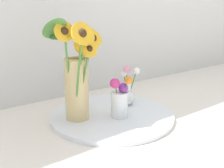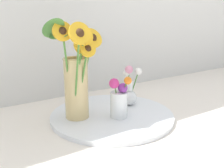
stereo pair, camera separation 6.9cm
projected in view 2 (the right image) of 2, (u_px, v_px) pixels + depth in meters
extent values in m
plane|color=silver|center=(127.00, 122.00, 1.04)|extent=(6.00, 6.00, 0.00)
cylinder|color=silver|center=(112.00, 115.00, 1.08)|extent=(0.50, 0.50, 0.02)
cylinder|color=#D1B77A|center=(76.00, 89.00, 1.02)|extent=(0.09, 0.09, 0.23)
torus|color=#D1B77A|center=(75.00, 59.00, 0.98)|extent=(0.10, 0.10, 0.01)
cylinder|color=#4C8438|center=(77.00, 77.00, 1.01)|extent=(0.06, 0.01, 0.23)
cylinder|color=gold|center=(83.00, 46.00, 0.99)|extent=(0.09, 0.05, 0.09)
sphere|color=#382314|center=(83.00, 46.00, 0.99)|extent=(0.03, 0.03, 0.03)
cylinder|color=#4C8438|center=(77.00, 76.00, 0.94)|extent=(0.01, 0.07, 0.30)
cylinder|color=gold|center=(79.00, 33.00, 0.87)|extent=(0.08, 0.04, 0.08)
sphere|color=#382314|center=(79.00, 33.00, 0.87)|extent=(0.03, 0.03, 0.03)
cylinder|color=#4C8438|center=(82.00, 82.00, 0.97)|extent=(0.04, 0.05, 0.24)
cylinder|color=gold|center=(88.00, 49.00, 0.93)|extent=(0.07, 0.03, 0.07)
sphere|color=#382314|center=(88.00, 49.00, 0.93)|extent=(0.03, 0.03, 0.03)
cylinder|color=#4C8438|center=(78.00, 71.00, 0.96)|extent=(0.03, 0.08, 0.25)
cylinder|color=gold|center=(84.00, 36.00, 0.90)|extent=(0.07, 0.03, 0.07)
sphere|color=#382314|center=(84.00, 36.00, 0.90)|extent=(0.03, 0.03, 0.03)
cylinder|color=#4C8438|center=(67.00, 70.00, 0.96)|extent=(0.05, 0.07, 0.27)
cylinder|color=gold|center=(62.00, 31.00, 0.88)|extent=(0.08, 0.04, 0.08)
sphere|color=#382314|center=(62.00, 31.00, 0.88)|extent=(0.03, 0.03, 0.03)
cylinder|color=#4C8438|center=(86.00, 70.00, 1.01)|extent=(0.07, 0.01, 0.24)
cylinder|color=gold|center=(92.00, 38.00, 1.00)|extent=(0.10, 0.06, 0.09)
sphere|color=#382314|center=(92.00, 38.00, 1.00)|extent=(0.03, 0.03, 0.03)
ellipsoid|color=#477F38|center=(58.00, 36.00, 0.91)|extent=(0.07, 0.11, 0.04)
ellipsoid|color=#477F38|center=(53.00, 29.00, 0.90)|extent=(0.07, 0.14, 0.10)
cylinder|color=white|center=(119.00, 105.00, 1.03)|extent=(0.07, 0.07, 0.10)
cylinder|color=#4C8438|center=(117.00, 99.00, 1.02)|extent=(0.03, 0.02, 0.12)
sphere|color=#C6337A|center=(114.00, 83.00, 1.00)|extent=(0.04, 0.04, 0.04)
cylinder|color=#4C8438|center=(120.00, 100.00, 1.02)|extent=(0.02, 0.02, 0.09)
sphere|color=purple|center=(123.00, 89.00, 1.01)|extent=(0.03, 0.03, 0.03)
cylinder|color=#4C8438|center=(122.00, 100.00, 1.03)|extent=(0.01, 0.01, 0.10)
sphere|color=purple|center=(123.00, 88.00, 1.02)|extent=(0.04, 0.04, 0.04)
cylinder|color=#4C8438|center=(124.00, 95.00, 1.02)|extent=(0.01, 0.03, 0.12)
sphere|color=orange|center=(127.00, 81.00, 0.99)|extent=(0.03, 0.03, 0.03)
sphere|color=white|center=(129.00, 98.00, 1.17)|extent=(0.07, 0.07, 0.07)
cylinder|color=white|center=(129.00, 86.00, 1.16)|extent=(0.03, 0.03, 0.04)
cylinder|color=#4C8438|center=(135.00, 83.00, 1.16)|extent=(0.03, 0.02, 0.11)
sphere|color=white|center=(138.00, 71.00, 1.15)|extent=(0.03, 0.03, 0.03)
cylinder|color=#4C8438|center=(129.00, 83.00, 1.17)|extent=(0.01, 0.02, 0.12)
sphere|color=pink|center=(129.00, 70.00, 1.16)|extent=(0.04, 0.04, 0.04)
cylinder|color=#4C8438|center=(127.00, 87.00, 1.18)|extent=(0.01, 0.03, 0.12)
sphere|color=white|center=(126.00, 73.00, 1.17)|extent=(0.03, 0.03, 0.03)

